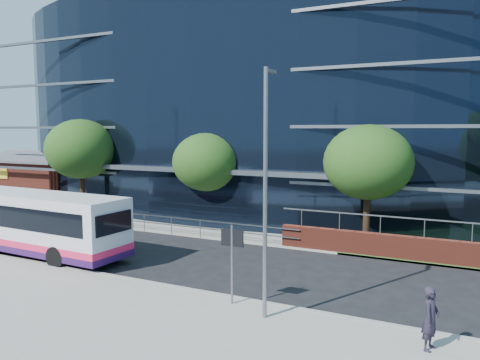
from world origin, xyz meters
The scene contains 16 objects.
ground centered at (0.00, 0.00, 0.00)m, with size 200.00×200.00×0.00m, color black.
pavement_near centered at (0.00, -5.00, 0.07)m, with size 80.00×8.00×0.15m, color gray.
kerb centered at (0.00, -1.00, 0.08)m, with size 80.00×0.25×0.16m, color gray.
yellow_line_outer centered at (0.00, -0.80, 0.01)m, with size 80.00×0.08×0.01m, color gold.
yellow_line_inner centered at (0.00, -0.65, 0.01)m, with size 80.00×0.08×0.01m, color gold.
far_forecourt centered at (-6.00, 11.00, 0.05)m, with size 50.00×8.00×0.10m, color gray.
glass_office centered at (-4.00, 20.85, 8.00)m, with size 44.00×23.10×16.00m.
brick_pavilion centered at (-22.00, 13.50, 1.94)m, with size 8.60×6.66×4.40m.
guard_railings centered at (-8.00, 7.00, 0.82)m, with size 24.00×0.05×1.10m.
street_sign centered at (4.50, -1.59, 2.15)m, with size 0.85×0.09×2.80m.
tree_far_a centered at (-13.00, 9.00, 4.86)m, with size 4.95×4.95×6.98m.
tree_far_b centered at (-3.00, 9.50, 4.21)m, with size 4.29×4.29×6.05m.
tree_far_c centered at (7.00, 9.00, 4.54)m, with size 4.62×4.62×6.51m.
streetlight_east centered at (6.00, -2.17, 4.44)m, with size 0.15×0.77×8.00m.
city_bus centered at (-7.85, 0.29, 1.64)m, with size 11.54×3.07×3.10m.
pedestrian centered at (11.00, -2.23, 1.04)m, with size 0.65×0.43×1.79m, color black.
Camera 1 is at (11.78, -15.68, 6.21)m, focal length 35.00 mm.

